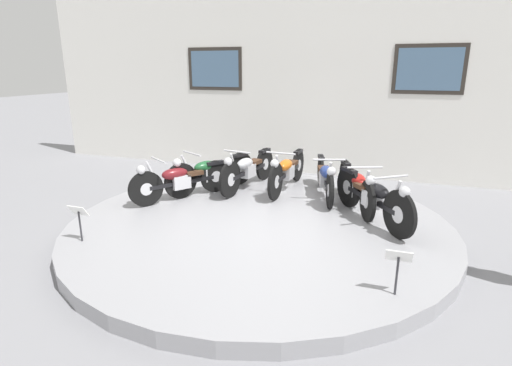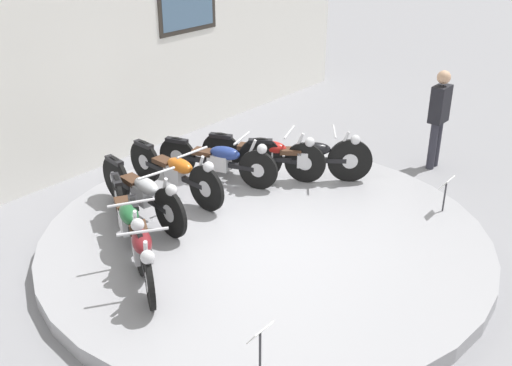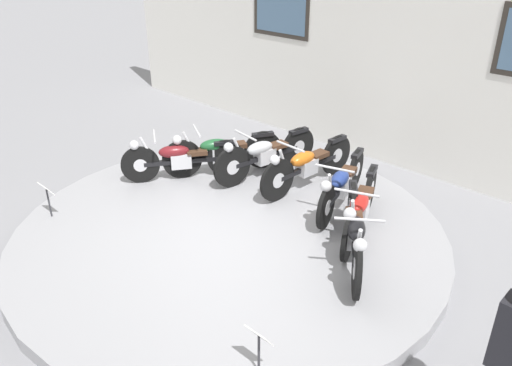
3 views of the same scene
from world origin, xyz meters
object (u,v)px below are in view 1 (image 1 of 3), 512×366
at_px(motorcycle_orange, 287,170).
at_px(motorcycle_black, 373,196).
at_px(motorcycle_maroon, 180,179).
at_px(motorcycle_silver, 248,168).
at_px(motorcycle_red, 356,185).
at_px(info_placard_front_left, 79,215).
at_px(info_placard_front_centre, 398,262).
at_px(motorcycle_blue, 325,176).
at_px(motorcycle_green, 210,171).

relative_size(motorcycle_orange, motorcycle_black, 1.21).
height_order(motorcycle_maroon, motorcycle_black, motorcycle_black).
height_order(motorcycle_orange, motorcycle_black, motorcycle_black).
distance_m(motorcycle_silver, motorcycle_red, 2.11).
bearing_deg(info_placard_front_left, info_placard_front_centre, 0.00).
bearing_deg(info_placard_front_centre, motorcycle_blue, 112.51).
xyz_separation_m(motorcycle_green, motorcycle_black, (2.97, -0.59, 0.01)).
xyz_separation_m(motorcycle_maroon, motorcycle_green, (0.30, 0.59, 0.02)).
xyz_separation_m(motorcycle_orange, info_placard_front_centre, (2.00, -3.18, -0.03)).
distance_m(motorcycle_red, info_placard_front_centre, 2.70).
bearing_deg(motorcycle_green, motorcycle_maroon, -116.83).
bearing_deg(info_placard_front_centre, motorcycle_orange, 122.26).
height_order(motorcycle_maroon, motorcycle_silver, motorcycle_silver).
height_order(motorcycle_green, info_placard_front_centre, motorcycle_green).
height_order(motorcycle_silver, motorcycle_blue, motorcycle_silver).
distance_m(motorcycle_blue, info_placard_front_left, 4.09).
distance_m(motorcycle_green, info_placard_front_left, 2.70).
bearing_deg(info_placard_front_left, motorcycle_orange, 57.80).
relative_size(motorcycle_green, motorcycle_orange, 0.88).
distance_m(motorcycle_green, info_placard_front_centre, 4.24).
relative_size(motorcycle_maroon, motorcycle_orange, 0.82).
relative_size(motorcycle_orange, info_placard_front_left, 3.92).
distance_m(motorcycle_silver, motorcycle_orange, 0.75).
distance_m(motorcycle_red, info_placard_front_left, 4.23).
xyz_separation_m(motorcycle_green, info_placard_front_left, (-0.67, -2.62, -0.02)).
relative_size(motorcycle_maroon, motorcycle_green, 0.93).
bearing_deg(motorcycle_orange, motorcycle_green, -157.18).
bearing_deg(motorcycle_orange, motorcycle_maroon, -144.76).
bearing_deg(motorcycle_black, motorcycle_silver, 157.18).
bearing_deg(motorcycle_maroon, motorcycle_black, 0.08).
relative_size(motorcycle_silver, motorcycle_blue, 1.06).
relative_size(motorcycle_green, motorcycle_red, 0.95).
xyz_separation_m(motorcycle_green, motorcycle_red, (2.66, -0.00, -0.00)).
relative_size(motorcycle_maroon, motorcycle_red, 0.88).
height_order(motorcycle_maroon, motorcycle_blue, motorcycle_blue).
relative_size(motorcycle_maroon, motorcycle_blue, 0.87).
xyz_separation_m(motorcycle_silver, motorcycle_black, (2.37, -1.00, 0.01)).
distance_m(motorcycle_silver, motorcycle_black, 2.58).
height_order(motorcycle_silver, motorcycle_black, motorcycle_black).
bearing_deg(motorcycle_green, motorcycle_orange, 22.82).
distance_m(motorcycle_maroon, info_placard_front_left, 2.06).
bearing_deg(motorcycle_blue, info_placard_front_left, -132.27).
height_order(motorcycle_green, motorcycle_blue, motorcycle_green).
height_order(info_placard_front_left, info_placard_front_centre, same).
xyz_separation_m(motorcycle_silver, motorcycle_orange, (0.74, 0.15, -0.00)).
bearing_deg(motorcycle_blue, info_placard_front_centre, -67.49).
height_order(motorcycle_green, info_placard_front_left, motorcycle_green).
height_order(motorcycle_red, info_placard_front_centre, motorcycle_red).
relative_size(motorcycle_red, info_placard_front_left, 3.64).
xyz_separation_m(motorcycle_silver, info_placard_front_centre, (2.74, -3.03, -0.03)).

